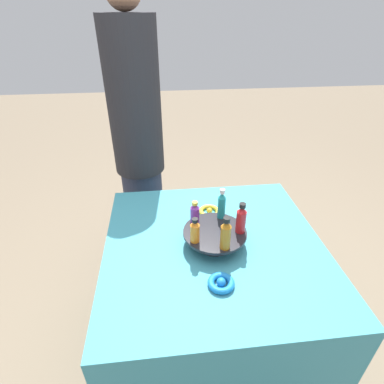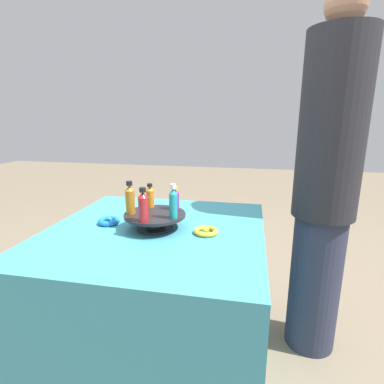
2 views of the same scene
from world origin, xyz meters
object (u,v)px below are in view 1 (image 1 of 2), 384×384
at_px(bottle_amber, 226,234).
at_px(ribbon_bow_gold, 209,211).
at_px(ribbon_bow_blue, 221,283).
at_px(bottle_teal, 222,205).
at_px(bottle_purple, 195,213).
at_px(bottle_orange, 195,231).
at_px(person_figure, 139,146).
at_px(display_stand, 215,235).
at_px(bottle_red, 241,219).

xyz_separation_m(bottle_amber, ribbon_bow_gold, (0.01, -0.33, -0.12)).
height_order(ribbon_bow_blue, ribbon_bow_gold, ribbon_bow_blue).
distance_m(bottle_teal, bottle_purple, 0.12).
relative_size(bottle_amber, ribbon_bow_gold, 1.39).
bearing_deg(bottle_orange, ribbon_bow_gold, -110.90).
bearing_deg(bottle_orange, bottle_purple, -96.72).
xyz_separation_m(bottle_orange, person_figure, (0.25, -0.81, 0.03)).
bearing_deg(bottle_teal, bottle_purple, 11.28).
xyz_separation_m(bottle_orange, ribbon_bow_blue, (-0.08, 0.17, -0.11)).
bearing_deg(bottle_purple, ribbon_bow_blue, 101.67).
relative_size(bottle_purple, ribbon_bow_gold, 1.03).
distance_m(display_stand, bottle_purple, 0.13).
bearing_deg(bottle_purple, bottle_red, 155.28).
xyz_separation_m(ribbon_bow_gold, person_figure, (0.35, -0.53, 0.14)).
bearing_deg(person_figure, ribbon_bow_blue, -5.87).
xyz_separation_m(bottle_teal, ribbon_bow_blue, (0.06, 0.32, -0.12)).
xyz_separation_m(bottle_orange, bottle_teal, (-0.13, -0.14, 0.02)).
xyz_separation_m(display_stand, person_figure, (0.34, -0.76, 0.10)).
height_order(bottle_teal, ribbon_bow_blue, bottle_teal).
distance_m(bottle_teal, ribbon_bow_gold, 0.18).
xyz_separation_m(display_stand, bottle_purple, (0.08, -0.07, 0.07)).
bearing_deg(ribbon_bow_gold, display_stand, 86.18).
bearing_deg(bottle_amber, ribbon_bow_gold, -89.08).
height_order(ribbon_bow_gold, person_figure, person_figure).
distance_m(ribbon_bow_gold, person_figure, 0.65).
xyz_separation_m(bottle_purple, ribbon_bow_gold, (-0.09, -0.15, -0.11)).
relative_size(display_stand, ribbon_bow_blue, 2.70).
relative_size(bottle_red, bottle_teal, 0.96).
relative_size(display_stand, bottle_amber, 1.86).
xyz_separation_m(ribbon_bow_blue, person_figure, (0.32, -0.98, 0.13)).
distance_m(bottle_amber, ribbon_bow_blue, 0.18).
distance_m(bottle_purple, ribbon_bow_blue, 0.32).
relative_size(display_stand, person_figure, 0.15).
distance_m(bottle_amber, ribbon_bow_gold, 0.35).
bearing_deg(bottle_teal, bottle_orange, 47.28).
distance_m(bottle_red, ribbon_bow_blue, 0.27).
xyz_separation_m(display_stand, ribbon_bow_blue, (0.02, 0.23, -0.03)).
relative_size(bottle_orange, bottle_red, 0.79).
height_order(bottle_amber, bottle_purple, bottle_amber).
bearing_deg(ribbon_bow_gold, bottle_purple, 59.55).
relative_size(bottle_red, person_figure, 0.08).
bearing_deg(bottle_amber, display_stand, -78.72).
bearing_deg(person_figure, ribbon_bow_gold, 9.55).
distance_m(bottle_red, ribbon_bow_gold, 0.28).
height_order(bottle_purple, ribbon_bow_gold, bottle_purple).
distance_m(bottle_amber, bottle_teal, 0.20).
relative_size(bottle_orange, ribbon_bow_gold, 1.07).
xyz_separation_m(bottle_purple, person_figure, (0.26, -0.69, 0.03)).
height_order(bottle_orange, bottle_purple, bottle_orange).
distance_m(bottle_purple, person_figure, 0.73).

